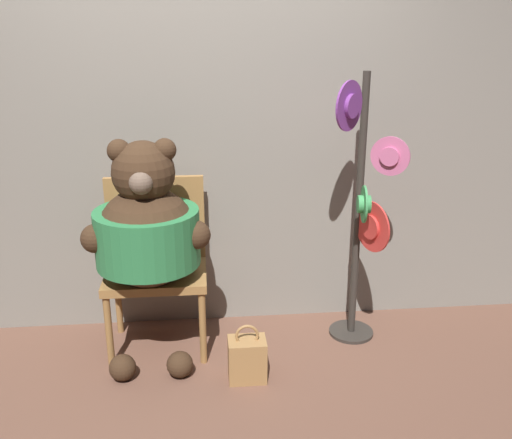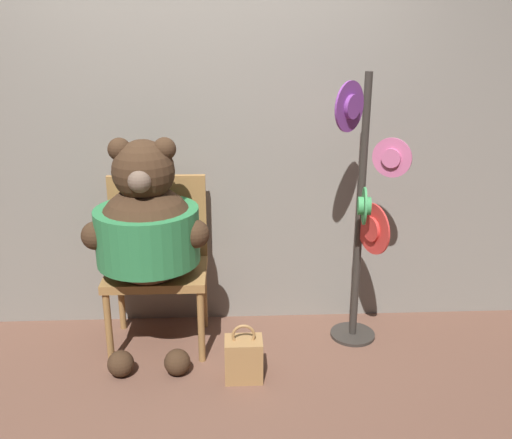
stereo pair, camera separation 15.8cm
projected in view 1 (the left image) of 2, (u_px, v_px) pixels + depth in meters
ground_plane at (199, 376)px, 3.21m from camera, size 14.00×14.00×0.00m
wall_back at (191, 115)px, 3.43m from camera, size 8.00×0.10×2.71m
chair at (156, 256)px, 3.40m from camera, size 0.59×0.46×1.02m
teddy_bear at (147, 231)px, 3.17m from camera, size 0.71×0.63×1.30m
hat_display_rack at (362, 211)px, 3.30m from camera, size 0.46×0.42×1.63m
handbag_on_ground at (247, 359)px, 3.15m from camera, size 0.21×0.15×0.34m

